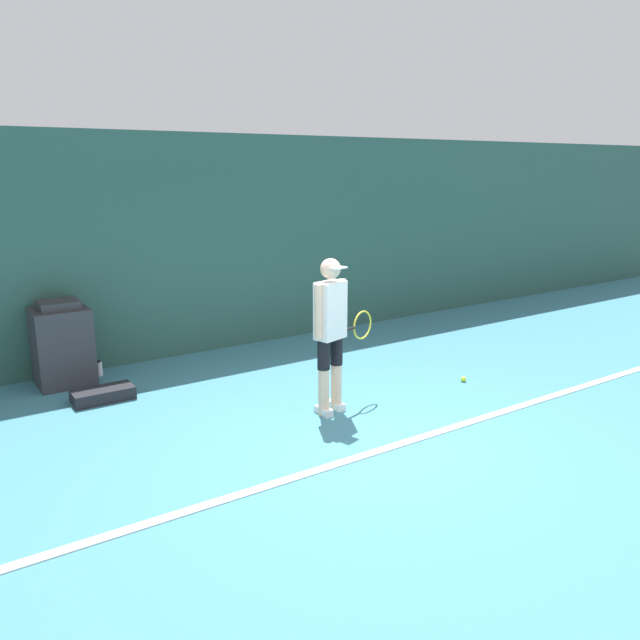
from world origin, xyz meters
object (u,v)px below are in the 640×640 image
object	(u,v)px
tennis_ball	(463,379)
water_bottle	(99,369)
tennis_player	(331,328)
equipment_bag	(103,394)
covered_chair	(62,345)

from	to	relation	value
tennis_ball	water_bottle	size ratio (longest dim) A/B	0.33
tennis_player	water_bottle	size ratio (longest dim) A/B	8.26
tennis_player	water_bottle	xyz separation A→B (m)	(-1.83, 2.68, -0.87)
tennis_player	equipment_bag	size ratio (longest dim) A/B	2.51
equipment_bag	water_bottle	distance (m)	0.96
tennis_player	equipment_bag	world-z (taller)	tennis_player
tennis_player	water_bottle	world-z (taller)	tennis_player
tennis_ball	water_bottle	distance (m)	4.72
covered_chair	equipment_bag	world-z (taller)	covered_chair
tennis_ball	covered_chair	world-z (taller)	covered_chair
tennis_player	water_bottle	bearing A→B (deg)	108.24
tennis_player	covered_chair	distance (m)	3.48
tennis_ball	covered_chair	bearing A→B (deg)	147.10
covered_chair	water_bottle	bearing A→B (deg)	10.18
water_bottle	tennis_ball	bearing A→B (deg)	-36.57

